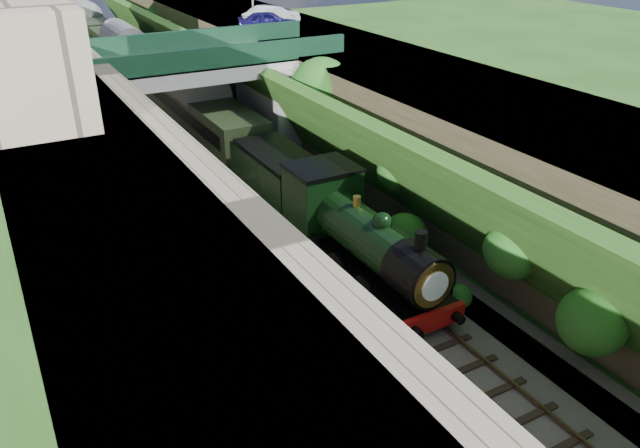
% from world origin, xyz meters
% --- Properties ---
extents(ground, '(160.00, 160.00, 0.00)m').
position_xyz_m(ground, '(0.00, 0.00, 0.00)').
color(ground, '#1E4714').
rests_on(ground, ground).
extents(trackbed, '(10.00, 90.00, 0.20)m').
position_xyz_m(trackbed, '(0.00, 20.00, 0.10)').
color(trackbed, '#473F38').
rests_on(trackbed, ground).
extents(retaining_wall, '(1.00, 90.00, 7.00)m').
position_xyz_m(retaining_wall, '(-5.50, 20.00, 3.50)').
color(retaining_wall, '#756B56').
rests_on(retaining_wall, ground).
extents(street_plateau_left, '(6.00, 90.00, 7.00)m').
position_xyz_m(street_plateau_left, '(-9.00, 20.00, 3.50)').
color(street_plateau_left, '#262628').
rests_on(street_plateau_left, ground).
extents(street_plateau_right, '(8.00, 90.00, 6.25)m').
position_xyz_m(street_plateau_right, '(9.50, 20.00, 3.12)').
color(street_plateau_right, '#262628').
rests_on(street_plateau_right, ground).
extents(embankment_slope, '(4.59, 90.00, 6.36)m').
position_xyz_m(embankment_slope, '(4.99, 18.99, 2.76)').
color(embankment_slope, '#1E4714').
rests_on(embankment_slope, ground).
extents(track_left, '(2.50, 90.00, 0.20)m').
position_xyz_m(track_left, '(-2.00, 20.00, 0.25)').
color(track_left, black).
rests_on(track_left, trackbed).
extents(track_right, '(2.50, 90.00, 0.20)m').
position_xyz_m(track_right, '(1.20, 20.00, 0.25)').
color(track_right, black).
rests_on(track_right, trackbed).
extents(road_bridge, '(16.00, 6.40, 7.25)m').
position_xyz_m(road_bridge, '(0.94, 24.00, 4.08)').
color(road_bridge, gray).
rests_on(road_bridge, ground).
extents(building_near, '(4.00, 8.00, 4.00)m').
position_xyz_m(building_near, '(-9.50, 14.00, 9.00)').
color(building_near, gray).
rests_on(building_near, street_plateau_left).
extents(tree, '(3.60, 3.80, 6.60)m').
position_xyz_m(tree, '(5.91, 19.03, 4.65)').
color(tree, black).
rests_on(tree, ground).
extents(car_blue, '(4.53, 3.28, 1.43)m').
position_xyz_m(car_blue, '(7.33, 28.95, 6.97)').
color(car_blue, '#161250').
rests_on(car_blue, street_plateau_right).
extents(car_silver, '(4.67, 2.94, 1.45)m').
position_xyz_m(car_silver, '(8.60, 31.24, 6.98)').
color(car_silver, silver).
rests_on(car_silver, street_plateau_right).
extents(locomotive, '(3.10, 10.22, 3.83)m').
position_xyz_m(locomotive, '(1.20, 7.56, 1.89)').
color(locomotive, black).
rests_on(locomotive, trackbed).
extents(tender, '(2.70, 6.00, 3.05)m').
position_xyz_m(tender, '(1.20, 14.92, 1.62)').
color(tender, black).
rests_on(tender, trackbed).
extents(coach_front, '(2.90, 18.00, 3.70)m').
position_xyz_m(coach_front, '(1.20, 27.52, 2.05)').
color(coach_front, black).
rests_on(coach_front, trackbed).
extents(coach_middle, '(2.90, 18.00, 3.70)m').
position_xyz_m(coach_middle, '(1.20, 46.32, 2.05)').
color(coach_middle, black).
rests_on(coach_middle, trackbed).
extents(coach_rear, '(2.90, 18.00, 3.70)m').
position_xyz_m(coach_rear, '(1.20, 65.12, 2.05)').
color(coach_rear, black).
rests_on(coach_rear, trackbed).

